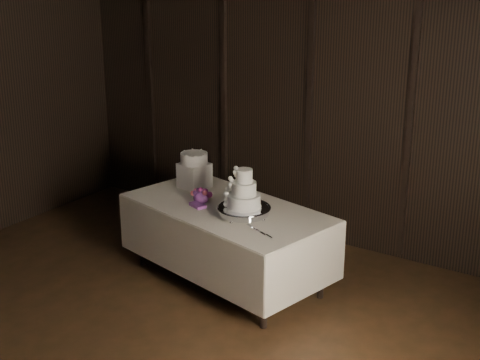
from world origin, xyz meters
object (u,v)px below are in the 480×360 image
at_px(box_pedestal, 194,175).
at_px(display_table, 227,240).
at_px(small_cake, 194,158).
at_px(cake_stand, 244,212).
at_px(wedding_cake, 241,192).
at_px(bouquet, 201,196).

bearing_deg(box_pedestal, display_table, -25.60).
relative_size(display_table, box_pedestal, 8.33).
bearing_deg(small_cake, cake_stand, -25.08).
height_order(cake_stand, wedding_cake, wedding_cake).
distance_m(wedding_cake, box_pedestal, 0.94).
height_order(display_table, wedding_cake, wedding_cake).
xyz_separation_m(wedding_cake, small_cake, (-0.83, 0.42, 0.07)).
bearing_deg(box_pedestal, cake_stand, -25.08).
bearing_deg(bouquet, cake_stand, -9.37).
xyz_separation_m(display_table, wedding_cake, (0.25, -0.14, 0.57)).
height_order(wedding_cake, box_pedestal, wedding_cake).
bearing_deg(bouquet, small_cake, 135.07).
bearing_deg(display_table, cake_stand, -11.66).
bearing_deg(cake_stand, bouquet, 170.63).
bearing_deg(small_cake, box_pedestal, 0.00).
xyz_separation_m(wedding_cake, box_pedestal, (-0.83, 0.42, -0.11)).
height_order(bouquet, box_pedestal, box_pedestal).
bearing_deg(wedding_cake, cake_stand, 14.57).
distance_m(bouquet, small_cake, 0.51).
bearing_deg(wedding_cake, small_cake, 138.23).
relative_size(bouquet, box_pedestal, 1.43).
bearing_deg(box_pedestal, small_cake, 0.00).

